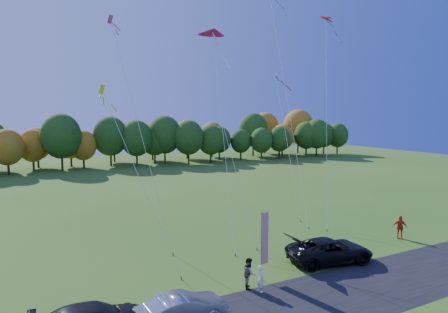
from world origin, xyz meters
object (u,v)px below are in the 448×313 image
black_suv (330,250)px  silver_sedan (183,309)px  feather_flag (264,238)px  person_east (400,227)px

black_suv → silver_sedan: size_ratio=1.31×
silver_sedan → feather_flag: 7.13m
person_east → silver_sedan: bearing=-120.0°
feather_flag → black_suv: bearing=2.5°
black_suv → silver_sedan: 12.30m
silver_sedan → feather_flag: feather_flag is taller
black_suv → person_east: person_east is taller
silver_sedan → feather_flag: size_ratio=1.05×
black_suv → feather_flag: (-5.60, -0.25, 1.82)m
person_east → black_suv: bearing=-122.8°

